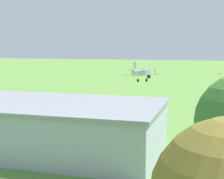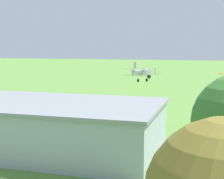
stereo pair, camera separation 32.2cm
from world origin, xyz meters
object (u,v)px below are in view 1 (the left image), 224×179
at_px(biplane, 142,73).
at_px(person_watching_takeoff, 7,110).
at_px(windsock, 219,75).
at_px(car_green, 156,122).
at_px(hangar, 20,124).
at_px(person_at_fence_line, 30,109).

bearing_deg(biplane, person_watching_takeoff, 33.57).
bearing_deg(windsock, car_green, 73.95).
height_order(hangar, person_at_fence_line, hangar).
height_order(car_green, windsock, windsock).
bearing_deg(person_at_fence_line, hangar, 114.18).
xyz_separation_m(hangar, person_watching_takeoff, (11.99, -17.49, -2.02)).
height_order(hangar, car_green, hangar).
xyz_separation_m(hangar, car_green, (-14.48, -14.18, -1.96)).
bearing_deg(biplane, car_green, 106.44).
distance_m(hangar, biplane, 33.20).
bearing_deg(hangar, biplane, -106.43).
relative_size(biplane, windsock, 1.27).
height_order(biplane, person_at_fence_line, biplane).
bearing_deg(person_at_fence_line, biplane, -145.51).
distance_m(car_green, windsock, 36.96).
bearing_deg(windsock, hangar, 63.53).
relative_size(person_watching_takeoff, windsock, 0.29).
distance_m(car_green, person_at_fence_line, 23.69).
bearing_deg(person_watching_takeoff, biplane, -146.43).
xyz_separation_m(person_at_fence_line, windsock, (-33.29, -30.20, 4.25)).
bearing_deg(person_at_fence_line, person_watching_takeoff, 28.29).
distance_m(person_at_fence_line, windsock, 45.15).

